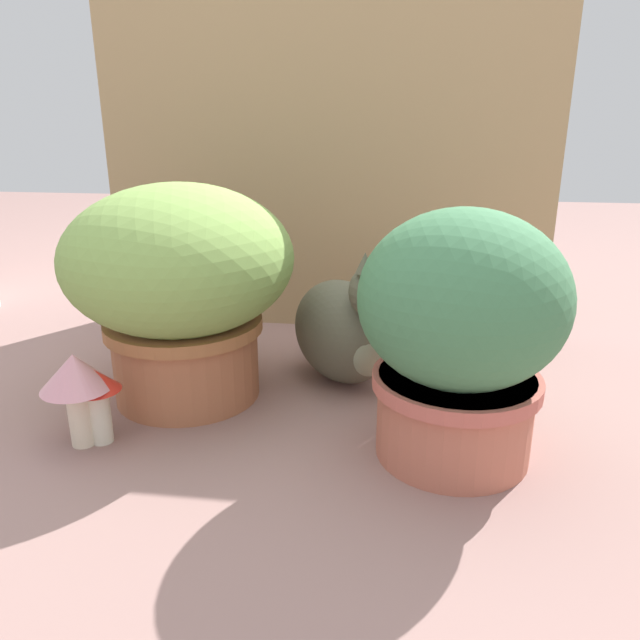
{
  "coord_description": "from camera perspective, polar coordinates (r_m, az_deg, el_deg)",
  "views": [
    {
      "loc": [
        0.33,
        -1.08,
        0.56
      ],
      "look_at": [
        0.18,
        0.01,
        0.18
      ],
      "focal_mm": 34.37,
      "sensor_mm": 36.0,
      "label": 1
    }
  ],
  "objects": [
    {
      "name": "ground_plane",
      "position": [
        1.26,
        -8.36,
        -7.54
      ],
      "size": [
        6.0,
        6.0,
        0.0
      ],
      "primitive_type": "plane",
      "color": "gray"
    },
    {
      "name": "cardboard_backdrop",
      "position": [
        1.6,
        0.46,
        13.75
      ],
      "size": [
        1.15,
        0.03,
        0.82
      ],
      "primitive_type": "cube",
      "color": "tan",
      "rests_on": "ground"
    },
    {
      "name": "grass_planter",
      "position": [
        1.22,
        -12.85,
        3.61
      ],
      "size": [
        0.44,
        0.44,
        0.43
      ],
      "color": "#AD6744",
      "rests_on": "ground"
    },
    {
      "name": "leafy_planter",
      "position": [
        1.0,
        12.93,
        -0.89
      ],
      "size": [
        0.33,
        0.33,
        0.42
      ],
      "color": "#BB6851",
      "rests_on": "ground"
    },
    {
      "name": "cat",
      "position": [
        1.29,
        2.53,
        -0.79
      ],
      "size": [
        0.3,
        0.35,
        0.32
      ],
      "color": "#575745",
      "rests_on": "ground"
    },
    {
      "name": "mushroom_ornament_pink",
      "position": [
        1.13,
        -21.79,
        -5.15
      ],
      "size": [
        0.12,
        0.12,
        0.17
      ],
      "color": "beige",
      "rests_on": "ground"
    },
    {
      "name": "mushroom_ornament_red",
      "position": [
        1.13,
        -20.06,
        -6.36
      ],
      "size": [
        0.09,
        0.09,
        0.14
      ],
      "color": "silver",
      "rests_on": "ground"
    }
  ]
}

